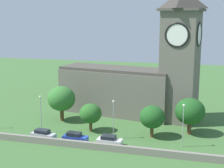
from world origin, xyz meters
TOP-DOWN VIEW (x-y plane):
  - ground_plane at (0.00, 15.00)m, footprint 200.00×200.00m
  - church at (4.37, 19.48)m, footprint 33.84×14.28m
  - quay_barrier at (0.00, -2.75)m, footprint 51.00×0.70m
  - car_silver at (-9.94, -0.53)m, footprint 4.96×2.62m
  - car_blue at (-3.57, -0.39)m, footprint 4.70×2.23m
  - car_white at (2.95, -0.18)m, footprint 4.59×2.42m
  - streetlamp_west_mid at (-11.84, 2.52)m, footprint 0.44×0.44m
  - streetlamp_central at (2.82, 3.06)m, footprint 0.44×0.44m
  - streetlamp_east_mid at (15.59, 2.41)m, footprint 0.44×0.44m
  - tree_riverside_east at (9.67, 5.96)m, footprint 4.83×4.83m
  - tree_churchyard at (16.52, 9.61)m, footprint 5.81×5.81m
  - tree_riverside_west at (-11.23, 11.07)m, footprint 6.11×6.11m
  - tree_by_tower at (-2.73, 6.04)m, footprint 4.43×4.43m

SIDE VIEW (x-z plane):
  - ground_plane at x=0.00m, z-range 0.00..0.00m
  - quay_barrier at x=0.00m, z-range 0.00..1.24m
  - car_white at x=2.95m, z-range 0.01..1.83m
  - car_silver at x=-9.94m, z-range 0.01..1.86m
  - car_blue at x=-3.57m, z-range 0.01..1.89m
  - tree_by_tower at x=-2.73m, z-range 0.83..6.54m
  - tree_riverside_east at x=9.67m, z-range 0.90..7.10m
  - tree_churchyard at x=16.52m, z-range 0.98..8.21m
  - streetlamp_central at x=2.82m, z-range 1.21..8.73m
  - tree_riverside_west at x=-11.23m, z-range 1.11..8.91m
  - streetlamp_west_mid at x=-11.84m, z-range 1.22..8.82m
  - streetlamp_east_mid at x=15.59m, z-range 1.23..9.07m
  - church at x=4.37m, z-range -5.37..23.08m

